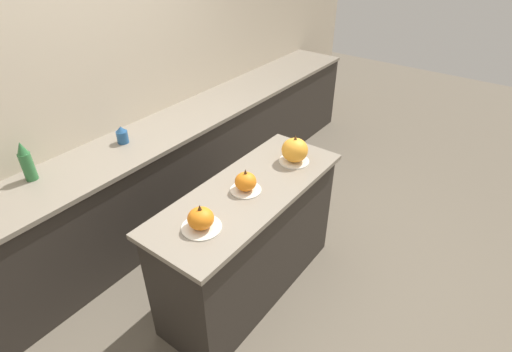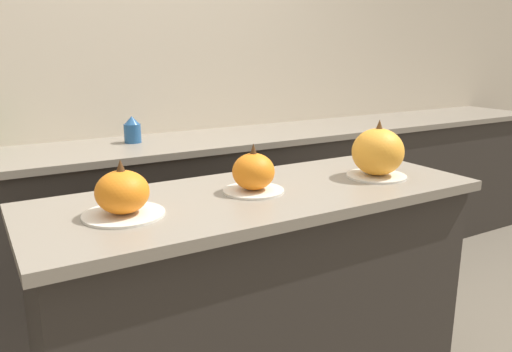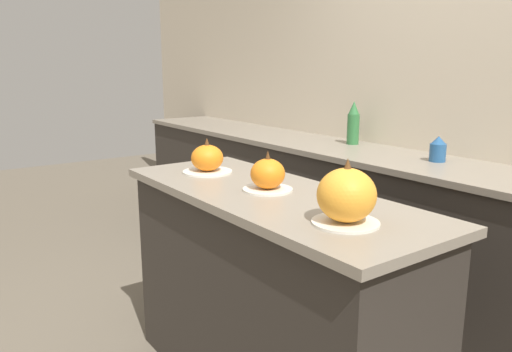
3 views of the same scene
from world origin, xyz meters
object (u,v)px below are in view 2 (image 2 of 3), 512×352
(pumpkin_cake_left, at_px, (122,195))
(pumpkin_cake_center, at_px, (253,174))
(bottle_short, at_px, (132,130))
(pumpkin_cake_right, at_px, (378,153))

(pumpkin_cake_left, height_order, pumpkin_cake_center, same)
(pumpkin_cake_center, bearing_deg, bottle_short, 91.91)
(pumpkin_cake_left, bearing_deg, pumpkin_cake_right, -2.25)
(pumpkin_cake_left, height_order, pumpkin_cake_right, pumpkin_cake_right)
(bottle_short, bearing_deg, pumpkin_cake_left, -108.14)
(pumpkin_cake_right, bearing_deg, bottle_short, 112.90)
(pumpkin_cake_left, xyz_separation_m, bottle_short, (0.40, 1.23, -0.02))
(pumpkin_cake_center, bearing_deg, pumpkin_cake_left, -176.99)
(pumpkin_cake_right, bearing_deg, pumpkin_cake_left, 177.75)
(pumpkin_cake_left, xyz_separation_m, pumpkin_cake_right, (0.94, -0.04, 0.03))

